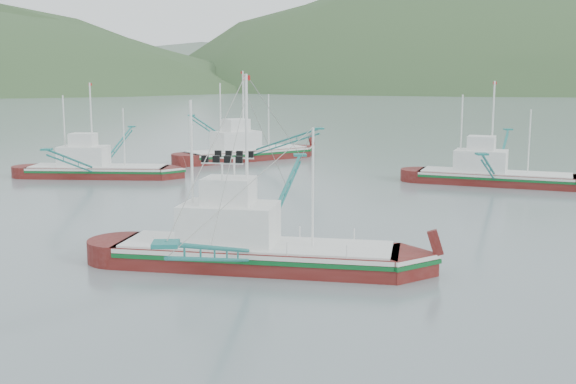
{
  "coord_description": "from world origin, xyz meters",
  "views": [
    {
      "loc": [
        -2.25,
        -36.98,
        10.38
      ],
      "look_at": [
        0.0,
        6.0,
        3.2
      ],
      "focal_mm": 45.0,
      "sensor_mm": 36.0,
      "label": 1
    }
  ],
  "objects_px": {
    "main_boat": "(253,230)",
    "bg_boat_right": "(495,162)",
    "bg_boat_far": "(246,140)",
    "bg_boat_left": "(96,162)"
  },
  "relations": [
    {
      "from": "bg_boat_far",
      "to": "bg_boat_left",
      "type": "relative_size",
      "value": 1.03
    },
    {
      "from": "main_boat",
      "to": "bg_boat_far",
      "type": "height_order",
      "value": "bg_boat_far"
    },
    {
      "from": "bg_boat_right",
      "to": "bg_boat_left",
      "type": "xyz_separation_m",
      "value": [
        -38.02,
        6.67,
        -0.58
      ]
    },
    {
      "from": "bg_boat_far",
      "to": "bg_boat_left",
      "type": "distance_m",
      "value": 20.22
    },
    {
      "from": "bg_boat_right",
      "to": "bg_boat_left",
      "type": "relative_size",
      "value": 0.98
    },
    {
      "from": "main_boat",
      "to": "bg_boat_right",
      "type": "height_order",
      "value": "main_boat"
    },
    {
      "from": "main_boat",
      "to": "bg_boat_far",
      "type": "relative_size",
      "value": 1.06
    },
    {
      "from": "bg_boat_right",
      "to": "bg_boat_left",
      "type": "bearing_deg",
      "value": -165.85
    },
    {
      "from": "bg_boat_far",
      "to": "bg_boat_left",
      "type": "height_order",
      "value": "bg_boat_far"
    },
    {
      "from": "bg_boat_far",
      "to": "bg_boat_right",
      "type": "bearing_deg",
      "value": -73.6
    }
  ]
}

